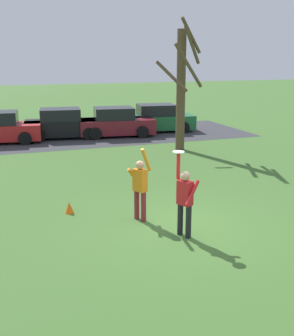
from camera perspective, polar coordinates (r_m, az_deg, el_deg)
ground_plane at (r=11.23m, az=4.85°, el=-7.83°), size 120.00×120.00×0.00m
person_catcher at (r=10.33m, az=5.09°, el=-4.06°), size 0.51×0.59×2.08m
person_defender at (r=11.31m, az=-0.94°, el=-2.33°), size 0.60×0.65×2.04m
frisbee_disc at (r=10.17m, az=4.25°, el=2.16°), size 0.28×0.28×0.02m
parked_car_black at (r=23.61m, az=-11.21°, el=5.75°), size 4.30×2.44×1.59m
parked_car_maroon at (r=23.73m, az=-4.17°, el=6.03°), size 4.30×2.44×1.59m
parked_car_green at (r=25.22m, az=1.47°, el=6.58°), size 4.30×2.44×1.59m
parking_strip at (r=23.85m, az=-7.95°, el=4.21°), size 18.27×6.40×0.01m
bare_tree_tall at (r=19.85m, az=4.65°, el=10.87°), size 2.03×1.47×5.95m
field_cone_orange at (r=12.27m, az=-10.36°, el=-5.24°), size 0.26×0.26×0.32m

